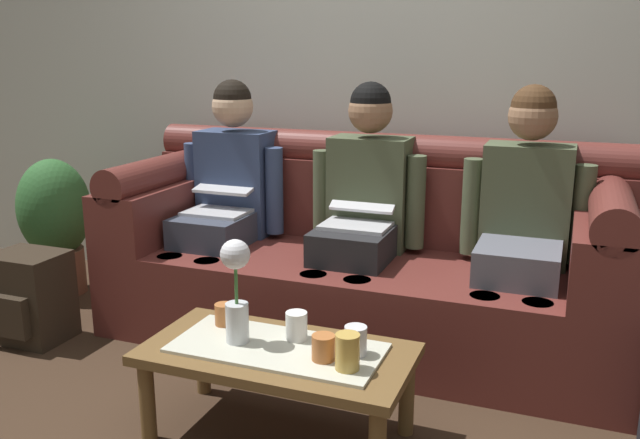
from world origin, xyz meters
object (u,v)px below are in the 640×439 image
Objects in this scene: flower_vase at (236,286)px; person_left at (226,192)px; person_middle at (363,204)px; cup_near_left at (323,348)px; backpack_left at (30,297)px; couch at (362,262)px; cup_near_right at (356,341)px; person_right at (524,217)px; potted_plant at (55,220)px; cup_far_center at (347,352)px; cup_far_right at (296,326)px; coffee_table at (277,361)px; cup_far_left at (224,314)px.

person_left is at bearing 120.45° from flower_vase.
cup_near_left is (0.19, -1.02, -0.26)m from person_middle.
couch is at bearing 23.62° from backpack_left.
cup_near_right is at bearing 41.11° from cup_near_left.
potted_plant is (-2.53, -0.07, -0.23)m from person_right.
cup_far_right is at bearing 148.00° from cup_far_center.
cup_far_right is (0.04, -0.90, 0.04)m from couch.
potted_plant is (-1.84, 0.83, 0.03)m from cup_far_right.
person_left reaches higher than cup_far_center.
person_middle reaches higher than potted_plant.
person_right is 1.27m from coffee_table.
coffee_table is 2.19× the size of backpack_left.
couch is at bearing 90.00° from coffee_table.
person_middle is (0.73, 0.00, -0.00)m from person_left.
backpack_left is 0.69m from potted_plant.
couch is at bearing 2.30° from potted_plant.
person_left and person_middle have the same top height.
potted_plant reaches higher than cup_far_center.
cup_near_right is at bearing -6.73° from cup_far_left.
cup_near_right is (0.28, -0.94, 0.04)m from couch.
person_left is 2.83× the size of backpack_left.
backpack_left reaches higher than coffee_table.
person_middle is at bearing 105.12° from cup_far_center.
couch reaches higher than backpack_left.
cup_far_left is at bearing 162.41° from cup_far_center.
cup_far_center is at bearing -85.70° from cup_near_right.
person_right is 1.33m from flower_vase.
flower_vase is at bearing -44.11° from cup_far_left.
coffee_table is at bearing -90.00° from person_middle.
person_middle is 14.04× the size of cup_near_left.
coffee_table is 10.87× the size of cup_near_left.
potted_plant is (-2.08, 0.98, 0.02)m from cup_far_center.
cup_near_right is at bearing -115.77° from person_right.
cup_far_center is 1.18× the size of cup_far_right.
coffee_table is at bearing -126.71° from person_right.
person_left is 1.16m from flower_vase.
person_left reaches higher than cup_far_left.
cup_near_right is at bearing -10.10° from cup_far_right.
cup_far_left is 1.73m from potted_plant.
person_left is 1.48m from cup_far_center.
backpack_left is 0.55× the size of potted_plant.
cup_far_left is at bearing -138.64° from person_right.
potted_plant is at bearing -177.84° from person_middle.
flower_vase is at bearing -174.54° from coffee_table.
cup_far_center reaches higher than coffee_table.
cup_near_left is 2.20m from potted_plant.
cup_near_right is (-0.45, -0.94, -0.25)m from person_right.
backpack_left is (-0.73, -0.63, -0.45)m from person_left.
cup_near_left is 0.11× the size of potted_plant.
cup_near_right is 0.24m from cup_far_right.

